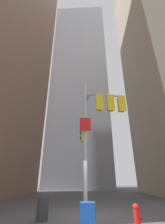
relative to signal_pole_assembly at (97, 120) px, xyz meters
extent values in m
plane|color=#474749|center=(-0.73, -0.27, -4.94)|extent=(120.00, 120.00, 0.00)
cube|color=#9399A3|center=(-2.73, 26.90, 19.33)|extent=(13.20, 13.20, 48.55)
cylinder|color=#B2B2B5|center=(-0.73, -0.27, -1.11)|extent=(0.21, 0.21, 7.67)
cylinder|color=gray|center=(-0.73, -0.27, -4.86)|extent=(0.38, 0.38, 0.16)
cylinder|color=#B2B2B5|center=(0.59, -0.02, 1.78)|extent=(2.65, 0.61, 0.12)
cylinder|color=#B2B2B5|center=(-0.84, 0.57, -0.06)|extent=(0.34, 1.69, 0.12)
cube|color=gold|center=(0.23, -0.28, 1.18)|extent=(0.48, 0.12, 1.14)
cube|color=gold|center=(0.20, -0.10, 1.18)|extent=(0.40, 0.40, 1.00)
cylinder|color=#360605|center=(0.16, 0.10, 1.53)|extent=(0.21, 0.10, 0.20)
cube|color=black|center=(0.16, 0.11, 1.65)|extent=(0.23, 0.11, 0.02)
cylinder|color=yellow|center=(0.16, 0.10, 1.18)|extent=(0.21, 0.10, 0.20)
cube|color=black|center=(0.16, 0.11, 1.30)|extent=(0.23, 0.11, 0.02)
cylinder|color=#06311C|center=(0.16, 0.10, 0.83)|extent=(0.21, 0.10, 0.20)
cube|color=black|center=(0.16, 0.11, 0.95)|extent=(0.23, 0.11, 0.02)
cube|color=gold|center=(0.96, -0.14, 1.18)|extent=(0.48, 0.12, 1.14)
cube|color=gold|center=(0.92, 0.04, 1.18)|extent=(0.40, 0.40, 1.00)
cylinder|color=#360605|center=(0.88, 0.24, 1.53)|extent=(0.21, 0.10, 0.20)
cube|color=black|center=(0.88, 0.24, 1.65)|extent=(0.23, 0.11, 0.02)
cylinder|color=#3C2C06|center=(0.88, 0.24, 1.18)|extent=(0.21, 0.10, 0.20)
cube|color=black|center=(0.88, 0.24, 1.30)|extent=(0.23, 0.11, 0.02)
cylinder|color=#19C672|center=(0.88, 0.24, 0.83)|extent=(0.21, 0.10, 0.20)
cube|color=black|center=(0.88, 0.24, 0.95)|extent=(0.23, 0.11, 0.02)
cube|color=gold|center=(1.68, -0.01, 1.18)|extent=(0.48, 0.12, 1.14)
cube|color=gold|center=(1.64, 0.18, 1.18)|extent=(0.40, 0.40, 1.00)
cylinder|color=red|center=(1.61, 0.38, 1.53)|extent=(0.21, 0.10, 0.20)
cube|color=black|center=(1.60, 0.38, 1.65)|extent=(0.23, 0.11, 0.02)
cylinder|color=#3C2C06|center=(1.61, 0.38, 1.18)|extent=(0.21, 0.10, 0.20)
cube|color=black|center=(1.60, 0.38, 1.30)|extent=(0.23, 0.11, 0.02)
cylinder|color=#06311C|center=(1.61, 0.38, 0.83)|extent=(0.21, 0.10, 0.20)
cube|color=black|center=(1.60, 0.38, 0.95)|extent=(0.23, 0.11, 0.02)
cube|color=yellow|center=(-0.65, 0.59, -0.66)|extent=(0.09, 0.48, 1.14)
cube|color=yellow|center=(-0.84, 0.57, -0.66)|extent=(0.38, 0.38, 1.00)
cylinder|color=red|center=(-1.04, 0.54, -0.31)|extent=(0.09, 0.21, 0.20)
cube|color=black|center=(-1.04, 0.54, -0.19)|extent=(0.10, 0.23, 0.02)
cylinder|color=#3C2C06|center=(-1.04, 0.54, -0.66)|extent=(0.09, 0.21, 0.20)
cube|color=black|center=(-1.04, 0.54, -0.54)|extent=(0.10, 0.23, 0.02)
cylinder|color=#06311C|center=(-1.04, 0.54, -1.01)|extent=(0.09, 0.21, 0.20)
cube|color=black|center=(-1.04, 0.54, -0.89)|extent=(0.10, 0.23, 0.02)
cube|color=white|center=(-0.40, -0.15, 1.78)|extent=(0.60, 1.58, 0.28)
cube|color=#19479E|center=(-0.40, -0.15, 1.78)|extent=(0.59, 1.54, 0.24)
cube|color=red|center=(-0.70, -0.49, -0.41)|extent=(0.64, 0.09, 0.80)
cube|color=white|center=(-0.70, -0.49, -0.41)|extent=(0.60, 0.08, 0.76)
cylinder|color=red|center=(1.14, -2.59, -4.65)|extent=(0.22, 0.22, 0.58)
sphere|color=red|center=(1.14, -2.59, -4.30)|extent=(0.23, 0.23, 0.23)
cylinder|color=red|center=(1.30, -2.59, -4.62)|extent=(0.10, 0.09, 0.09)
cube|color=#194CB2|center=(-0.55, -3.71, -4.48)|extent=(0.44, 0.36, 0.92)
cube|color=black|center=(-0.33, -3.71, -4.30)|extent=(0.01, 0.29, 0.33)
cylinder|color=#2D2D2D|center=(-2.47, -1.60, -4.52)|extent=(0.48, 0.48, 0.85)
camera|label=1|loc=(-0.45, -9.08, -3.46)|focal=24.95mm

